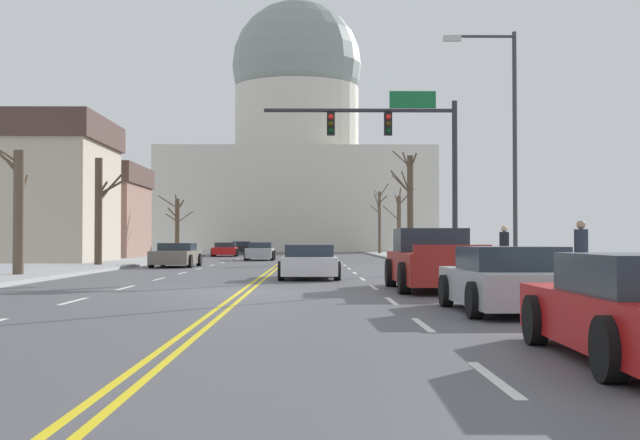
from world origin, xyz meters
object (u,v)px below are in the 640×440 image
at_px(street_lamp_right, 505,131).
at_px(sedan_oncoming_03, 242,248).
at_px(sedan_oncoming_01, 260,252).
at_px(sedan_near_00, 309,263).
at_px(sedan_oncoming_00, 176,256).
at_px(sedan_near_02, 509,281).
at_px(bicycle_parked, 562,275).
at_px(pickup_truck_near_01, 434,262).
at_px(pedestrian_00, 581,251).
at_px(signal_gantry, 402,143).
at_px(sedan_oncoming_02, 225,250).
at_px(pedestrian_01, 504,247).

distance_m(street_lamp_right, sedan_oncoming_03, 56.17).
bearing_deg(sedan_oncoming_01, sedan_near_00, -82.91).
height_order(street_lamp_right, sedan_oncoming_01, street_lamp_right).
height_order(street_lamp_right, sedan_oncoming_00, street_lamp_right).
bearing_deg(sedan_near_02, bicycle_parked, 63.09).
relative_size(pickup_truck_near_01, pedestrian_00, 3.35).
relative_size(signal_gantry, pickup_truck_near_01, 1.40).
distance_m(sedan_near_00, pickup_truck_near_01, 7.31).
relative_size(pickup_truck_near_01, sedan_oncoming_00, 1.27).
bearing_deg(sedan_near_02, sedan_near_00, 105.54).
bearing_deg(sedan_near_00, sedan_oncoming_03, 97.28).
height_order(sedan_near_00, sedan_near_02, sedan_near_02).
xyz_separation_m(sedan_oncoming_00, sedan_oncoming_02, (-0.27, 26.54, -0.02)).
bearing_deg(sedan_oncoming_02, bicycle_parked, -74.76).
relative_size(street_lamp_right, bicycle_parked, 4.43).
height_order(sedan_oncoming_01, sedan_oncoming_02, sedan_oncoming_01).
height_order(sedan_near_00, pedestrian_01, pedestrian_01).
bearing_deg(street_lamp_right, bicycle_parked, -90.56).
height_order(sedan_oncoming_01, bicycle_parked, sedan_oncoming_01).
relative_size(sedan_oncoming_03, pedestrian_01, 2.74).
relative_size(pickup_truck_near_01, sedan_near_02, 1.32).
xyz_separation_m(pickup_truck_near_01, sedan_oncoming_01, (-6.70, 33.09, -0.18)).
distance_m(street_lamp_right, pedestrian_00, 6.98).
distance_m(pickup_truck_near_01, pedestrian_00, 3.94).
bearing_deg(signal_gantry, pedestrian_01, -56.88).
distance_m(sedan_oncoming_01, sedan_oncoming_02, 13.25).
height_order(street_lamp_right, pickup_truck_near_01, street_lamp_right).
relative_size(pickup_truck_near_01, sedan_oncoming_03, 1.21).
height_order(sedan_near_00, sedan_oncoming_03, sedan_oncoming_03).
bearing_deg(bicycle_parked, street_lamp_right, 89.44).
bearing_deg(sedan_oncoming_00, pickup_truck_near_01, -62.48).
xyz_separation_m(signal_gantry, sedan_oncoming_01, (-7.11, 21.59, -4.76)).
bearing_deg(pedestrian_00, sedan_oncoming_02, 105.93).
height_order(sedan_oncoming_00, pedestrian_00, pedestrian_00).
xyz_separation_m(sedan_oncoming_02, pedestrian_00, (13.67, -47.87, 0.54)).
xyz_separation_m(sedan_near_02, pedestrian_00, (2.97, 5.02, 0.50)).
relative_size(sedan_near_02, pedestrian_00, 2.54).
height_order(sedan_near_00, sedan_oncoming_01, sedan_near_00).
relative_size(sedan_near_02, sedan_oncoming_00, 0.96).
relative_size(street_lamp_right, sedan_oncoming_00, 1.76).
bearing_deg(sedan_oncoming_00, street_lamp_right, -50.14).
relative_size(sedan_near_00, pedestrian_01, 2.56).
bearing_deg(pedestrian_00, sedan_near_02, -120.66).
xyz_separation_m(signal_gantry, sedan_oncoming_03, (-10.42, 46.86, -4.75)).
bearing_deg(sedan_oncoming_02, pedestrian_01, -70.53).
distance_m(sedan_near_00, sedan_oncoming_02, 39.96).
bearing_deg(street_lamp_right, signal_gantry, 107.68).
bearing_deg(pedestrian_01, sedan_oncoming_02, 109.47).
height_order(pickup_truck_near_01, pedestrian_01, pedestrian_01).
bearing_deg(bicycle_parked, sedan_oncoming_01, 105.00).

